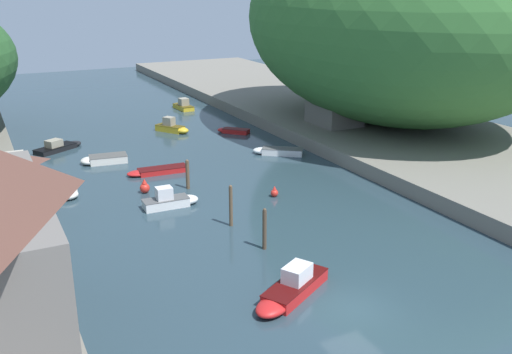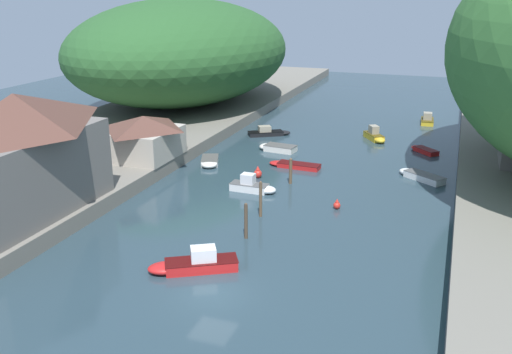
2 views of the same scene
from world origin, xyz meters
name	(u,v)px [view 2 (image 2 of 2)]	position (x,y,z in m)	size (l,w,h in m)	color
water_surface	(326,159)	(0.00, 30.00, 0.00)	(130.00, 130.00, 0.00)	#283D47
left_bank	(128,134)	(-24.32, 30.00, 0.66)	(22.00, 120.00, 1.32)	slate
hillside_left	(181,51)	(-25.42, 47.14, 8.69)	(28.74, 40.24, 14.75)	#285628
waterfront_building	(20,152)	(-17.16, 4.50, 5.97)	(7.23, 14.04, 9.00)	slate
boathouse_shed	(144,136)	(-16.16, 20.21, 3.49)	(6.29, 7.31, 4.20)	#B2A899
boat_navy_launch	(293,165)	(-2.52, 26.03, 0.24)	(5.43, 1.75, 0.48)	red
boat_far_upstream	(419,176)	(9.91, 26.55, 0.32)	(4.83, 4.03, 0.64)	white
boat_mid_channel	(253,186)	(-3.83, 17.85, 0.49)	(4.26, 1.48, 1.60)	white
boat_red_skiff	(375,136)	(3.74, 39.73, 0.51)	(3.34, 4.25, 1.66)	gold
boat_white_cruiser	(423,150)	(9.57, 36.31, 0.25)	(3.44, 3.49, 0.51)	red
boat_small_dinghy	(427,120)	(9.00, 51.32, 0.45)	(1.87, 4.62, 1.51)	gold
boat_far_right_bank	(210,162)	(-10.85, 23.92, 0.32)	(2.86, 4.03, 0.66)	silver
boat_cabin_cruiser	(193,264)	(-2.41, 2.41, 0.48)	(5.81, 4.24, 1.56)	red
boat_near_quay	(269,132)	(-8.93, 37.73, 0.36)	(5.33, 4.14, 1.19)	black
boat_yellow_tender	(276,148)	(-6.01, 31.32, 0.34)	(4.43, 2.32, 0.70)	silver
mooring_post_nearest	(246,221)	(-0.93, 8.24, 1.39)	(0.26, 0.26, 2.76)	#4C3D2D
mooring_post_second	(261,199)	(-1.30, 12.53, 1.50)	(0.25, 0.25, 2.98)	brown
mooring_post_fourth	(291,171)	(-1.32, 21.05, 1.25)	(0.30, 0.30, 2.48)	brown
channel_buoy_near	(258,173)	(-4.77, 21.65, 0.46)	(0.80, 0.80, 1.20)	red
channel_buoy_far	(337,205)	(4.11, 16.22, 0.35)	(0.60, 0.60, 0.90)	red
person_on_quay	(148,150)	(-15.47, 19.61, 2.29)	(0.29, 0.42, 1.69)	#282D3D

